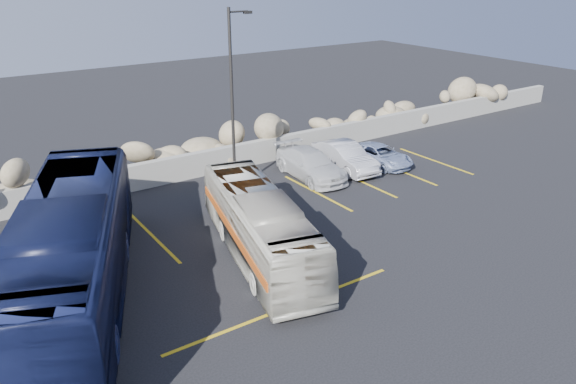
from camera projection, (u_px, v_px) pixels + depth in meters
ground at (316, 301)px, 17.33m from camera, size 90.00×90.00×0.00m
seawall at (162, 172)px, 26.27m from camera, size 60.00×0.40×1.20m
riprap_pile at (151, 151)px, 26.92m from camera, size 54.00×2.80×2.60m
parking_lines at (324, 206)px, 24.01m from camera, size 18.16×9.36×0.01m
lamppost at (233, 97)px, 24.29m from camera, size 1.14×0.18×8.00m
vintage_bus at (260, 226)px, 19.48m from camera, size 4.06×8.89×2.41m
tour_coach at (71, 252)px, 16.69m from camera, size 7.19×12.30×3.38m
car_a at (242, 185)px, 24.61m from camera, size 1.68×3.80×1.27m
car_b at (345, 157)px, 28.02m from camera, size 1.75×4.25×1.37m
car_c at (310, 164)px, 27.04m from camera, size 2.19×4.71×1.33m
car_d at (380, 155)px, 28.77m from camera, size 1.83×3.75×1.03m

